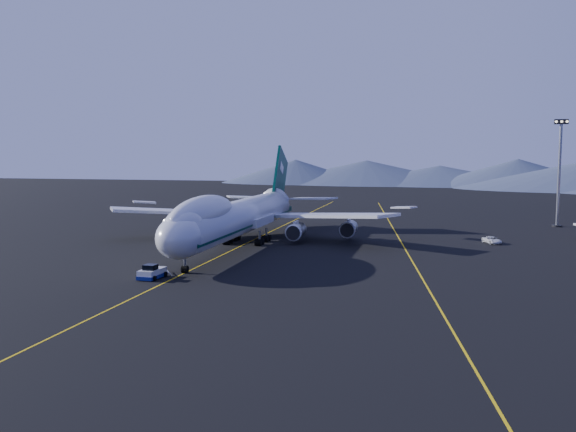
% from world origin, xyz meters
% --- Properties ---
extents(ground, '(500.00, 500.00, 0.00)m').
position_xyz_m(ground, '(0.00, 0.00, 0.00)').
color(ground, black).
rests_on(ground, ground).
extents(taxiway_line_main, '(0.25, 220.00, 0.01)m').
position_xyz_m(taxiway_line_main, '(0.00, 0.00, 0.01)').
color(taxiway_line_main, yellow).
rests_on(taxiway_line_main, ground).
extents(taxiway_line_side, '(28.08, 198.09, 0.01)m').
position_xyz_m(taxiway_line_side, '(30.00, 10.00, 0.01)').
color(taxiway_line_side, yellow).
rests_on(taxiway_line_side, ground).
extents(boeing_747, '(59.62, 72.43, 19.37)m').
position_xyz_m(boeing_747, '(0.00, 0.03, 5.81)').
color(boeing_747, silver).
rests_on(boeing_747, ground).
extents(pushback_tug, '(3.06, 5.00, 2.11)m').
position_xyz_m(pushback_tug, '(-3.00, -31.33, 0.66)').
color(pushback_tug, silver).
rests_on(pushback_tug, ground).
extents(service_van, '(3.99, 5.27, 1.33)m').
position_xyz_m(service_van, '(46.95, 15.74, 0.66)').
color(service_van, white).
rests_on(service_van, ground).
extents(floodlight_mast, '(3.15, 2.36, 25.49)m').
position_xyz_m(floodlight_mast, '(64.26, 48.39, 12.92)').
color(floodlight_mast, black).
rests_on(floodlight_mast, ground).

